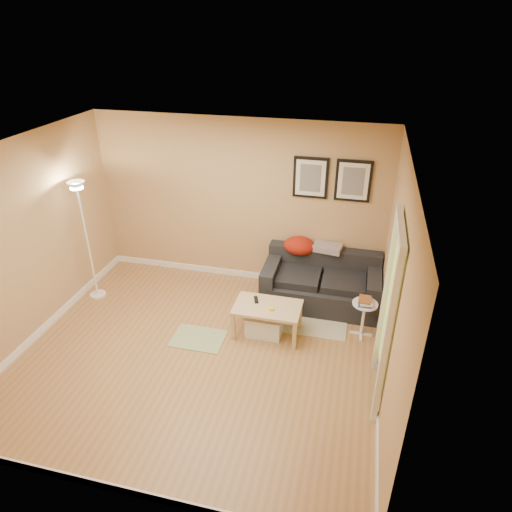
# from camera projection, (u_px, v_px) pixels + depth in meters

# --- Properties ---
(floor) EXTENTS (4.50, 4.50, 0.00)m
(floor) POSITION_uv_depth(u_px,v_px,m) (199.00, 353.00, 5.81)
(floor) COLOR #A37446
(floor) RESTS_ON ground
(ceiling) EXTENTS (4.50, 4.50, 0.00)m
(ceiling) POSITION_uv_depth(u_px,v_px,m) (184.00, 155.00, 4.57)
(ceiling) COLOR white
(ceiling) RESTS_ON wall_back
(wall_back) EXTENTS (4.50, 0.00, 4.50)m
(wall_back) POSITION_uv_depth(u_px,v_px,m) (239.00, 203.00, 6.90)
(wall_back) COLOR tan
(wall_back) RESTS_ON ground
(wall_front) EXTENTS (4.50, 0.00, 4.50)m
(wall_front) POSITION_uv_depth(u_px,v_px,m) (100.00, 390.00, 3.48)
(wall_front) COLOR tan
(wall_front) RESTS_ON ground
(wall_left) EXTENTS (0.00, 4.00, 4.00)m
(wall_left) POSITION_uv_depth(u_px,v_px,m) (24.00, 245.00, 5.66)
(wall_left) COLOR tan
(wall_left) RESTS_ON ground
(wall_right) EXTENTS (0.00, 4.00, 4.00)m
(wall_right) POSITION_uv_depth(u_px,v_px,m) (394.00, 291.00, 4.72)
(wall_right) COLOR tan
(wall_right) RESTS_ON ground
(baseboard_back) EXTENTS (4.50, 0.02, 0.10)m
(baseboard_back) POSITION_uv_depth(u_px,v_px,m) (240.00, 273.00, 7.49)
(baseboard_back) COLOR white
(baseboard_back) RESTS_ON ground
(baseboard_front) EXTENTS (4.50, 0.02, 0.10)m
(baseboard_front) POSITION_uv_depth(u_px,v_px,m) (124.00, 490.00, 4.09)
(baseboard_front) COLOR white
(baseboard_front) RESTS_ON ground
(baseboard_left) EXTENTS (0.02, 4.00, 0.10)m
(baseboard_left) POSITION_uv_depth(u_px,v_px,m) (47.00, 325.00, 6.25)
(baseboard_left) COLOR white
(baseboard_left) RESTS_ON ground
(baseboard_right) EXTENTS (0.02, 4.00, 0.10)m
(baseboard_right) POSITION_uv_depth(u_px,v_px,m) (377.00, 379.00, 5.32)
(baseboard_right) COLOR white
(baseboard_right) RESTS_ON ground
(sofa) EXTENTS (1.70, 0.90, 0.75)m
(sofa) POSITION_uv_depth(u_px,v_px,m) (321.00, 281.00, 6.65)
(sofa) COLOR black
(sofa) RESTS_ON ground
(red_throw) EXTENTS (0.48, 0.36, 0.28)m
(red_throw) POSITION_uv_depth(u_px,v_px,m) (299.00, 246.00, 6.79)
(red_throw) COLOR #99260E
(red_throw) RESTS_ON sofa
(plaid_throw) EXTENTS (0.45, 0.32, 0.10)m
(plaid_throw) POSITION_uv_depth(u_px,v_px,m) (327.00, 247.00, 6.72)
(plaid_throw) COLOR tan
(plaid_throw) RESTS_ON sofa
(framed_print_left) EXTENTS (0.50, 0.04, 0.60)m
(framed_print_left) POSITION_uv_depth(u_px,v_px,m) (311.00, 178.00, 6.41)
(framed_print_left) COLOR black
(framed_print_left) RESTS_ON wall_back
(framed_print_right) EXTENTS (0.50, 0.04, 0.60)m
(framed_print_right) POSITION_uv_depth(u_px,v_px,m) (353.00, 181.00, 6.29)
(framed_print_right) COLOR black
(framed_print_right) RESTS_ON wall_back
(area_rug) EXTENTS (1.25, 0.85, 0.01)m
(area_rug) POSITION_uv_depth(u_px,v_px,m) (303.00, 317.00, 6.49)
(area_rug) COLOR #BBB694
(area_rug) RESTS_ON ground
(green_runner) EXTENTS (0.70, 0.50, 0.01)m
(green_runner) POSITION_uv_depth(u_px,v_px,m) (198.00, 338.00, 6.06)
(green_runner) COLOR #668C4C
(green_runner) RESTS_ON ground
(coffee_table) EXTENTS (0.97, 0.69, 0.45)m
(coffee_table) POSITION_uv_depth(u_px,v_px,m) (267.00, 320.00, 6.07)
(coffee_table) COLOR tan
(coffee_table) RESTS_ON ground
(remote_control) EXTENTS (0.10, 0.17, 0.02)m
(remote_control) POSITION_uv_depth(u_px,v_px,m) (256.00, 300.00, 6.08)
(remote_control) COLOR black
(remote_control) RESTS_ON coffee_table
(tape_roll) EXTENTS (0.07, 0.07, 0.03)m
(tape_roll) POSITION_uv_depth(u_px,v_px,m) (272.00, 309.00, 5.88)
(tape_roll) COLOR yellow
(tape_roll) RESTS_ON coffee_table
(storage_bin) EXTENTS (0.49, 0.36, 0.30)m
(storage_bin) POSITION_uv_depth(u_px,v_px,m) (264.00, 324.00, 6.10)
(storage_bin) COLOR white
(storage_bin) RESTS_ON ground
(side_table) EXTENTS (0.34, 0.34, 0.51)m
(side_table) POSITION_uv_depth(u_px,v_px,m) (363.00, 319.00, 6.02)
(side_table) COLOR white
(side_table) RESTS_ON ground
(book_stack) EXTENTS (0.21, 0.26, 0.07)m
(book_stack) POSITION_uv_depth(u_px,v_px,m) (365.00, 301.00, 5.88)
(book_stack) COLOR navy
(book_stack) RESTS_ON side_table
(floor_lamp) EXTENTS (0.24, 0.24, 1.86)m
(floor_lamp) POSITION_uv_depth(u_px,v_px,m) (88.00, 245.00, 6.58)
(floor_lamp) COLOR white
(floor_lamp) RESTS_ON ground
(doorway) EXTENTS (0.12, 1.01, 2.13)m
(doorway) POSITION_uv_depth(u_px,v_px,m) (385.00, 320.00, 4.74)
(doorway) COLOR white
(doorway) RESTS_ON ground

